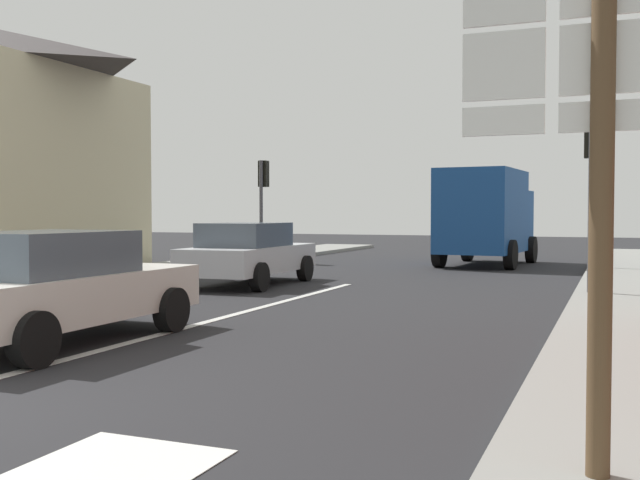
{
  "coord_description": "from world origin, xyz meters",
  "views": [
    {
      "loc": [
        5.92,
        -4.55,
        1.71
      ],
      "look_at": [
        0.86,
        8.05,
        1.21
      ],
      "focal_mm": 41.68,
      "sensor_mm": 36.0,
      "label": 1
    }
  ],
  "objects_px": {
    "route_sign_post": "(602,163)",
    "traffic_light_far_right": "(600,182)",
    "traffic_light_far_left": "(263,187)",
    "sedan_near": "(53,286)",
    "traffic_light_near_right": "(592,161)",
    "sedan_far": "(249,253)",
    "delivery_truck": "(486,214)"
  },
  "relations": [
    {
      "from": "sedan_far",
      "to": "traffic_light_far_right",
      "type": "relative_size",
      "value": 1.22
    },
    {
      "from": "delivery_truck",
      "to": "traffic_light_far_left",
      "type": "height_order",
      "value": "traffic_light_far_left"
    },
    {
      "from": "sedan_near",
      "to": "route_sign_post",
      "type": "bearing_deg",
      "value": -23.52
    },
    {
      "from": "delivery_truck",
      "to": "traffic_light_far_right",
      "type": "xyz_separation_m",
      "value": [
        3.46,
        -1.44,
        0.93
      ]
    },
    {
      "from": "delivery_truck",
      "to": "sedan_far",
      "type": "bearing_deg",
      "value": -115.43
    },
    {
      "from": "delivery_truck",
      "to": "sedan_near",
      "type": "bearing_deg",
      "value": -99.69
    },
    {
      "from": "sedan_far",
      "to": "sedan_near",
      "type": "bearing_deg",
      "value": -80.88
    },
    {
      "from": "delivery_truck",
      "to": "route_sign_post",
      "type": "xyz_separation_m",
      "value": [
        3.86,
        -19.52,
        0.35
      ]
    },
    {
      "from": "sedan_near",
      "to": "delivery_truck",
      "type": "bearing_deg",
      "value": 80.31
    },
    {
      "from": "traffic_light_far_right",
      "to": "traffic_light_near_right",
      "type": "relative_size",
      "value": 0.94
    },
    {
      "from": "delivery_truck",
      "to": "traffic_light_far_left",
      "type": "xyz_separation_m",
      "value": [
        -7.4,
        -1.21,
        0.94
      ]
    },
    {
      "from": "traffic_light_near_right",
      "to": "sedan_near",
      "type": "bearing_deg",
      "value": -128.1
    },
    {
      "from": "traffic_light_far_left",
      "to": "route_sign_post",
      "type": "bearing_deg",
      "value": -58.39
    },
    {
      "from": "sedan_near",
      "to": "traffic_light_far_right",
      "type": "relative_size",
      "value": 1.21
    },
    {
      "from": "traffic_light_far_right",
      "to": "sedan_near",
      "type": "bearing_deg",
      "value": -112.57
    },
    {
      "from": "route_sign_post",
      "to": "traffic_light_far_left",
      "type": "bearing_deg",
      "value": 121.61
    },
    {
      "from": "traffic_light_far_right",
      "to": "traffic_light_far_left",
      "type": "relative_size",
      "value": 1.0
    },
    {
      "from": "sedan_far",
      "to": "traffic_light_near_right",
      "type": "relative_size",
      "value": 1.15
    },
    {
      "from": "traffic_light_far_left",
      "to": "sedan_near",
      "type": "bearing_deg",
      "value": -73.47
    },
    {
      "from": "route_sign_post",
      "to": "traffic_light_far_right",
      "type": "xyz_separation_m",
      "value": [
        -0.4,
        18.07,
        0.58
      ]
    },
    {
      "from": "sedan_far",
      "to": "traffic_light_far_left",
      "type": "relative_size",
      "value": 1.22
    },
    {
      "from": "traffic_light_far_right",
      "to": "traffic_light_far_left",
      "type": "height_order",
      "value": "traffic_light_far_left"
    },
    {
      "from": "traffic_light_far_right",
      "to": "route_sign_post",
      "type": "bearing_deg",
      "value": -88.74
    },
    {
      "from": "traffic_light_far_right",
      "to": "traffic_light_far_left",
      "type": "bearing_deg",
      "value": 178.75
    },
    {
      "from": "delivery_truck",
      "to": "traffic_light_far_left",
      "type": "relative_size",
      "value": 1.47
    },
    {
      "from": "route_sign_post",
      "to": "traffic_light_far_right",
      "type": "height_order",
      "value": "traffic_light_far_right"
    },
    {
      "from": "sedan_far",
      "to": "route_sign_post",
      "type": "height_order",
      "value": "route_sign_post"
    },
    {
      "from": "sedan_far",
      "to": "traffic_light_far_right",
      "type": "xyz_separation_m",
      "value": [
        7.58,
        7.2,
        1.82
      ]
    },
    {
      "from": "route_sign_post",
      "to": "sedan_near",
      "type": "bearing_deg",
      "value": 156.48
    },
    {
      "from": "traffic_light_far_right",
      "to": "traffic_light_near_right",
      "type": "xyz_separation_m",
      "value": [
        0.0,
        -7.12,
        0.15
      ]
    },
    {
      "from": "route_sign_post",
      "to": "traffic_light_near_right",
      "type": "bearing_deg",
      "value": 92.09
    },
    {
      "from": "sedan_near",
      "to": "traffic_light_near_right",
      "type": "height_order",
      "value": "traffic_light_near_right"
    }
  ]
}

